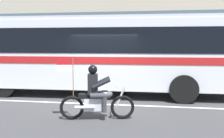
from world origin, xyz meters
The scene contains 7 objects.
ground_plane centered at (0.00, 0.00, 0.00)m, with size 60.00×60.00×0.00m, color #3D3D3F.
sidewalk_curb centered at (0.00, 5.10, 0.07)m, with size 28.00×3.80×0.15m, color #A39E93.
lane_center_stripe centered at (0.00, -0.60, 0.00)m, with size 26.60×0.14×0.01m, color silver.
office_building_facade centered at (0.00, 7.39, 5.00)m, with size 28.00×0.89×9.99m.
transit_bus centered at (-0.39, 1.19, 1.88)m, with size 12.11×2.87×3.22m.
motorcycle_with_rider centered at (0.21, -2.33, 0.67)m, with size 2.16×0.76×1.78m.
fire_hydrant centered at (0.44, 3.66, 0.52)m, with size 0.22×0.30×0.75m.
Camera 1 is at (1.71, -9.12, 2.18)m, focal length 39.73 mm.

